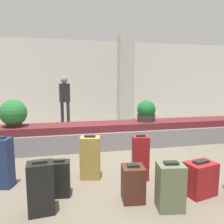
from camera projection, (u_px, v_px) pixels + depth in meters
ground_plane at (130, 170)px, 3.74m from camera, size 18.00×18.00×0.00m
back_wall at (89, 79)px, 9.35m from camera, size 18.00×0.06×3.20m
carousel at (112, 135)px, 5.11m from camera, size 7.23×0.79×0.56m
pillar at (125, 79)px, 8.29m from camera, size 0.54×0.54×3.20m
suitcase_0 at (41, 188)px, 2.50m from camera, size 0.31×0.25×0.64m
suitcase_2 at (170, 186)px, 2.59m from camera, size 0.34×0.31×0.59m
suitcase_3 at (90, 157)px, 3.42m from camera, size 0.35×0.28×0.69m
suitcase_4 at (1, 163)px, 3.12m from camera, size 0.33×0.28×0.75m
suitcase_5 at (140, 158)px, 3.36m from camera, size 0.28×0.20×0.71m
suitcase_6 at (200, 178)px, 2.92m from camera, size 0.44×0.35×0.48m
suitcase_7 at (133, 183)px, 2.78m from camera, size 0.30×0.31×0.48m
suitcase_8 at (59, 178)px, 2.89m from camera, size 0.29×0.22×0.50m
potted_plant_0 at (13, 113)px, 4.61m from camera, size 0.56×0.56×0.58m
potted_plant_1 at (146, 112)px, 5.23m from camera, size 0.44×0.44×0.50m
traveler_0 at (65, 96)px, 7.46m from camera, size 0.37×0.29×1.67m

